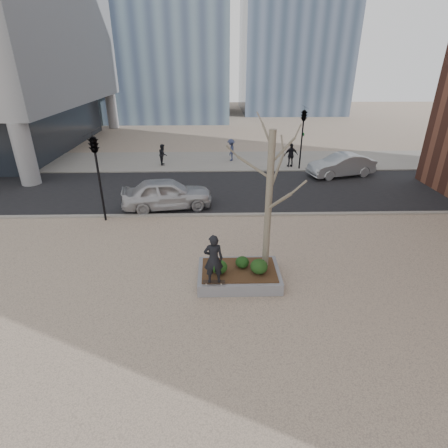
{
  "coord_description": "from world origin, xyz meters",
  "views": [
    {
      "loc": [
        0.17,
        -10.88,
        7.49
      ],
      "look_at": [
        0.5,
        2.0,
        1.4
      ],
      "focal_mm": 28.0,
      "sensor_mm": 36.0,
      "label": 1
    }
  ],
  "objects_px": {
    "planter": "(239,275)",
    "skateboard": "(214,282)",
    "skateboarder": "(213,259)",
    "police_car": "(167,193)"
  },
  "relations": [
    {
      "from": "skateboard",
      "to": "police_car",
      "type": "bearing_deg",
      "value": 109.75
    },
    {
      "from": "skateboarder",
      "to": "police_car",
      "type": "xyz_separation_m",
      "value": [
        -2.56,
        7.96,
        -0.58
      ]
    },
    {
      "from": "planter",
      "to": "skateboarder",
      "type": "height_order",
      "value": "skateboarder"
    },
    {
      "from": "skateboard",
      "to": "police_car",
      "type": "height_order",
      "value": "police_car"
    },
    {
      "from": "planter",
      "to": "skateboarder",
      "type": "xyz_separation_m",
      "value": [
        -0.92,
        -0.8,
        1.2
      ]
    },
    {
      "from": "planter",
      "to": "skateboarder",
      "type": "relative_size",
      "value": 1.66
    },
    {
      "from": "planter",
      "to": "skateboard",
      "type": "relative_size",
      "value": 3.85
    },
    {
      "from": "skateboard",
      "to": "skateboarder",
      "type": "distance_m",
      "value": 0.94
    },
    {
      "from": "planter",
      "to": "skateboard",
      "type": "distance_m",
      "value": 1.25
    },
    {
      "from": "skateboard",
      "to": "skateboarder",
      "type": "relative_size",
      "value": 0.43
    }
  ]
}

